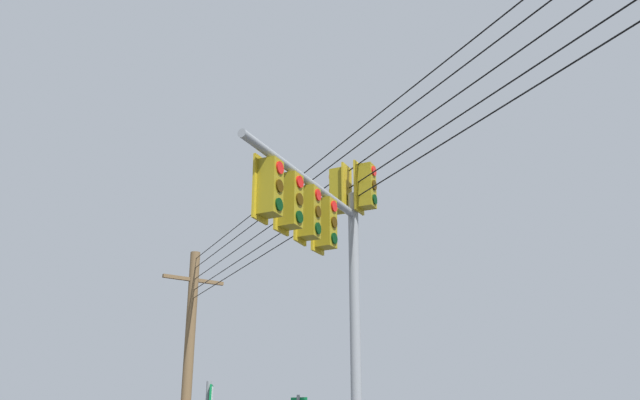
# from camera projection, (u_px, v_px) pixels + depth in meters

# --- Properties ---
(signal_mast_assembly) EXTENTS (0.96, 4.39, 7.32)m
(signal_mast_assembly) POSITION_uv_depth(u_px,v_px,m) (328.00, 245.00, 12.05)
(signal_mast_assembly) COLOR gray
(signal_mast_assembly) RESTS_ON ground
(utility_pole_wooden) EXTENTS (1.19, 2.05, 8.34)m
(utility_pole_wooden) POSITION_uv_depth(u_px,v_px,m) (188.00, 370.00, 22.57)
(utility_pole_wooden) COLOR brown
(utility_pole_wooden) RESTS_ON ground
(overhead_wire_span) EXTENTS (20.49, 15.57, 1.67)m
(overhead_wire_span) POSITION_uv_depth(u_px,v_px,m) (382.00, 147.00, 12.67)
(overhead_wire_span) COLOR black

